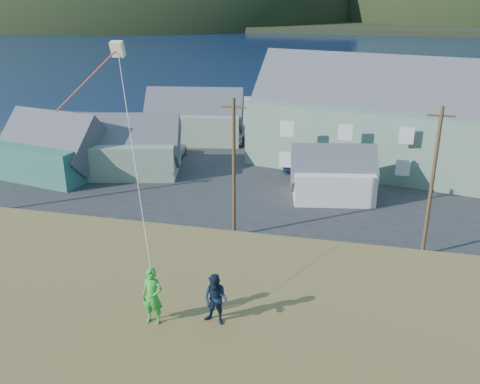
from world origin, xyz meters
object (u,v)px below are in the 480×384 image
(shed_teal, at_px, (51,148))
(kite_flyer_green, at_px, (152,296))
(shed_palegreen_near, at_px, (129,147))
(lodge, at_px, (450,124))
(kite_flyer_navy, at_px, (216,300))
(shed_palegreen_far, at_px, (195,117))
(wharf, at_px, (269,111))
(shed_white, at_px, (333,175))

(shed_teal, xyz_separation_m, kite_flyer_green, (22.04, -29.25, 5.40))
(shed_teal, bearing_deg, shed_palegreen_near, 29.45)
(lodge, distance_m, kite_flyer_green, 40.05)
(shed_palegreen_near, xyz_separation_m, kite_flyer_navy, (17.14, -31.07, 5.45))
(shed_palegreen_near, bearing_deg, shed_palegreen_far, 65.08)
(wharf, xyz_separation_m, shed_white, (10.67, -29.65, 1.68))
(shed_palegreen_near, height_order, kite_flyer_green, kite_flyer_green)
(lodge, relative_size, shed_teal, 3.70)
(wharf, relative_size, shed_white, 3.42)
(shed_palegreen_near, bearing_deg, wharf, 60.05)
(shed_palegreen_near, distance_m, kite_flyer_green, 35.44)
(kite_flyer_navy, bearing_deg, shed_palegreen_far, 118.98)
(shed_white, bearing_deg, shed_palegreen_far, 128.92)
(shed_white, bearing_deg, shed_palegreen_near, 163.29)
(shed_palegreen_near, height_order, shed_white, shed_palegreen_near)
(shed_teal, distance_m, shed_palegreen_far, 16.94)
(lodge, height_order, shed_white, lodge)
(shed_white, bearing_deg, kite_flyer_green, -107.18)
(wharf, height_order, shed_palegreen_far, shed_palegreen_far)
(shed_white, xyz_separation_m, shed_palegreen_far, (-16.41, 14.15, 0.66))
(wharf, height_order, shed_white, shed_white)
(wharf, relative_size, shed_teal, 2.55)
(lodge, xyz_separation_m, shed_palegreen_near, (-28.48, -6.23, -2.37))
(kite_flyer_navy, bearing_deg, shed_palegreen_near, 129.05)
(shed_palegreen_near, relative_size, kite_flyer_navy, 6.53)
(shed_palegreen_far, relative_size, kite_flyer_green, 6.56)
(shed_teal, height_order, shed_white, shed_teal)
(shed_palegreen_near, distance_m, shed_white, 18.99)
(shed_palegreen_near, distance_m, kite_flyer_navy, 35.90)
(shed_teal, relative_size, kite_flyer_green, 5.72)
(shed_palegreen_far, bearing_deg, lodge, -22.18)
(wharf, distance_m, kite_flyer_navy, 59.76)
(lodge, bearing_deg, wharf, 145.39)
(wharf, relative_size, shed_palegreen_far, 2.23)
(wharf, bearing_deg, shed_palegreen_far, -110.32)
(shed_palegreen_near, height_order, shed_palegreen_far, shed_palegreen_far)
(lodge, bearing_deg, shed_palegreen_far, 179.22)
(kite_flyer_navy, bearing_deg, wharf, 108.84)
(lodge, relative_size, shed_palegreen_near, 3.64)
(wharf, relative_size, kite_flyer_green, 14.61)
(wharf, bearing_deg, shed_teal, -116.60)
(shed_teal, bearing_deg, kite_flyer_green, -41.87)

